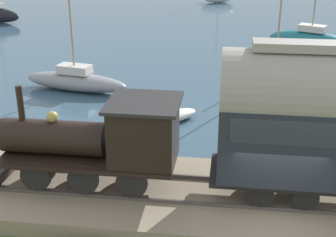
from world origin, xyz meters
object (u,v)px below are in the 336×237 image
object	(u,v)px
steam_locomotive	(105,137)
rowboat_near_shore	(171,117)
sailboat_brown	(275,74)
sailboat_gray	(75,80)
sailboat_teal	(311,41)

from	to	relation	value
steam_locomotive	rowboat_near_shore	world-z (taller)	steam_locomotive
sailboat_brown	sailboat_gray	size ratio (longest dim) A/B	0.78
sailboat_teal	sailboat_gray	distance (m)	17.26
sailboat_teal	rowboat_near_shore	world-z (taller)	sailboat_teal
sailboat_brown	sailboat_gray	bearing A→B (deg)	70.22
sailboat_teal	rowboat_near_shore	bearing A→B (deg)	176.44
sailboat_gray	steam_locomotive	bearing A→B (deg)	-146.09
sailboat_brown	rowboat_near_shore	xyz separation A→B (m)	(-6.58, 5.11, -0.22)
rowboat_near_shore	steam_locomotive	bearing A→B (deg)	127.39
steam_locomotive	rowboat_near_shore	bearing A→B (deg)	-10.15
sailboat_teal	sailboat_brown	world-z (taller)	sailboat_teal
steam_locomotive	sailboat_gray	distance (m)	11.48
sailboat_teal	sailboat_gray	bearing A→B (deg)	153.29
steam_locomotive	sailboat_brown	xyz separation A→B (m)	(13.29, -6.31, -1.73)
sailboat_teal	rowboat_near_shore	size ratio (longest dim) A/B	3.08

